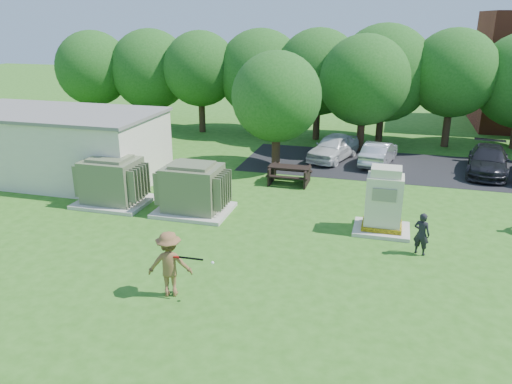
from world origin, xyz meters
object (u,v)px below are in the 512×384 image
(transformer_left, at_px, (112,182))
(picnic_table, at_px, (289,173))
(car_silver_a, at_px, (379,153))
(person_by_generator, at_px, (422,234))
(transformer_right, at_px, (193,190))
(generator_cabinet, at_px, (384,204))
(car_dark, at_px, (488,160))
(car_white, at_px, (334,147))
(batter, at_px, (170,264))

(transformer_left, xyz_separation_m, picnic_table, (6.73, 4.69, -0.44))
(transformer_left, bearing_deg, car_silver_a, 40.80)
(person_by_generator, height_order, car_silver_a, person_by_generator)
(transformer_left, relative_size, transformer_right, 1.00)
(generator_cabinet, height_order, car_dark, generator_cabinet)
(car_silver_a, relative_size, car_dark, 0.82)
(picnic_table, bearing_deg, car_dark, 24.86)
(car_white, bearing_deg, picnic_table, -89.66)
(transformer_left, bearing_deg, picnic_table, 34.90)
(batter, height_order, car_white, batter)
(batter, bearing_deg, transformer_right, -89.56)
(transformer_left, distance_m, batter, 8.32)
(car_white, relative_size, car_dark, 0.89)
(transformer_right, bearing_deg, person_by_generator, -9.98)
(transformer_right, bearing_deg, car_white, 64.69)
(picnic_table, distance_m, person_by_generator, 8.56)
(person_by_generator, xyz_separation_m, car_dark, (3.60, 10.62, -0.07))
(picnic_table, bearing_deg, car_white, 72.95)
(car_dark, bearing_deg, generator_cabinet, -109.83)
(generator_cabinet, distance_m, batter, 8.49)
(transformer_right, bearing_deg, picnic_table, 57.19)
(transformer_right, xyz_separation_m, batter, (1.84, -6.21, 0.01))
(transformer_left, distance_m, picnic_table, 8.21)
(transformer_right, relative_size, batter, 1.53)
(picnic_table, bearing_deg, person_by_generator, -46.96)
(picnic_table, relative_size, person_by_generator, 1.34)
(car_white, bearing_deg, transformer_right, -97.92)
(car_dark, bearing_deg, person_by_generator, -99.84)
(person_by_generator, bearing_deg, generator_cabinet, -28.75)
(picnic_table, relative_size, car_white, 0.48)
(car_dark, bearing_deg, car_silver_a, -172.96)
(picnic_table, bearing_deg, transformer_right, -122.81)
(person_by_generator, relative_size, car_dark, 0.32)
(transformer_right, xyz_separation_m, car_white, (4.52, 9.55, -0.26))
(picnic_table, relative_size, car_dark, 0.43)
(car_white, distance_m, car_silver_a, 2.51)
(person_by_generator, distance_m, car_white, 11.93)
(transformer_left, distance_m, transformer_right, 3.70)
(transformer_left, height_order, transformer_right, same)
(transformer_left, distance_m, car_white, 12.60)
(transformer_left, relative_size, car_white, 0.72)
(transformer_left, xyz_separation_m, car_dark, (16.16, 9.06, -0.29))
(transformer_right, height_order, car_dark, transformer_right)
(transformer_left, distance_m, car_dark, 18.53)
(transformer_right, distance_m, batter, 6.48)
(transformer_right, height_order, picnic_table, transformer_right)
(transformer_right, height_order, car_silver_a, transformer_right)
(generator_cabinet, relative_size, batter, 1.28)
(car_silver_a, bearing_deg, generator_cabinet, 103.55)
(transformer_right, height_order, person_by_generator, transformer_right)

